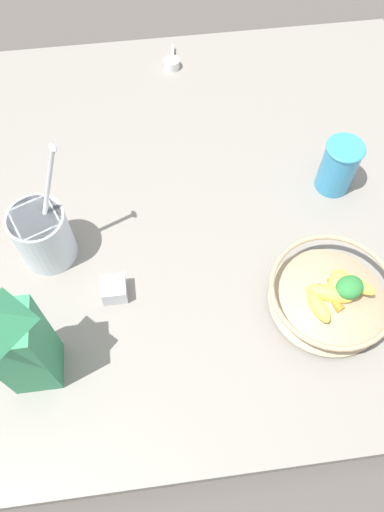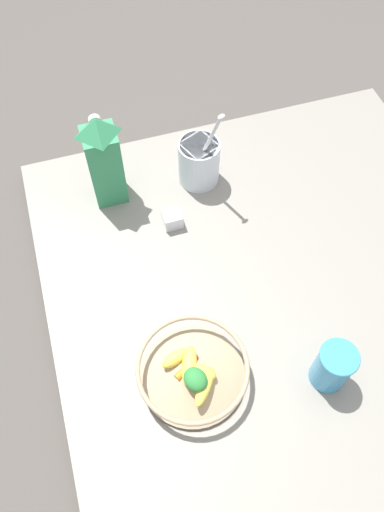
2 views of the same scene
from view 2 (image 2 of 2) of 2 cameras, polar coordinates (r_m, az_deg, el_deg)
The scene contains 7 objects.
ground_plane at distance 1.20m, azimuth 9.42°, elevation -3.65°, with size 6.00×6.00×0.00m, color #4C4742.
countertop at distance 1.18m, azimuth 9.57°, elevation -3.15°, with size 1.04×1.04×0.04m.
fruit_bowl at distance 1.02m, azimuth 0.07°, elevation -13.00°, with size 0.23×0.23×0.08m.
milk_carton at distance 1.21m, azimuth -10.06°, elevation 10.80°, with size 0.08×0.08×0.25m.
yogurt_tub at distance 1.27m, azimuth 0.80°, elevation 10.91°, with size 0.10×0.13×0.27m.
drinking_cup at distance 1.03m, azimuth 15.83°, elevation -12.04°, with size 0.08×0.08×0.12m.
spice_jar at distance 1.22m, azimuth -2.26°, elevation 4.23°, with size 0.04×0.04×0.04m.
Camera 2 is at (0.35, 0.47, 1.05)m, focal length 35.00 mm.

